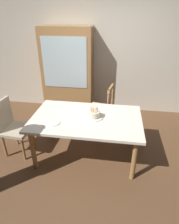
% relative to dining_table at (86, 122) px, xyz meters
% --- Properties ---
extents(ground, '(6.40, 6.40, 0.00)m').
position_rel_dining_table_xyz_m(ground, '(0.00, 0.00, -0.65)').
color(ground, brown).
extents(back_wall, '(6.40, 0.10, 2.60)m').
position_rel_dining_table_xyz_m(back_wall, '(0.00, 1.85, 0.65)').
color(back_wall, beige).
rests_on(back_wall, ground).
extents(dining_table, '(1.68, 1.04, 0.72)m').
position_rel_dining_table_xyz_m(dining_table, '(0.00, 0.00, 0.00)').
color(dining_table, silver).
rests_on(dining_table, ground).
extents(birthday_cake, '(0.28, 0.28, 0.18)m').
position_rel_dining_table_xyz_m(birthday_cake, '(0.12, 0.02, 0.13)').
color(birthday_cake, silver).
rests_on(birthday_cake, dining_table).
extents(plate_near_celebrant, '(0.22, 0.22, 0.01)m').
position_rel_dining_table_xyz_m(plate_near_celebrant, '(-0.46, -0.23, 0.08)').
color(plate_near_celebrant, white).
rests_on(plate_near_celebrant, dining_table).
extents(plate_far_side, '(0.22, 0.22, 0.01)m').
position_rel_dining_table_xyz_m(plate_far_side, '(-0.08, 0.23, 0.08)').
color(plate_far_side, white).
rests_on(plate_far_side, dining_table).
extents(fork_near_celebrant, '(0.18, 0.02, 0.01)m').
position_rel_dining_table_xyz_m(fork_near_celebrant, '(-0.62, -0.24, 0.08)').
color(fork_near_celebrant, silver).
rests_on(fork_near_celebrant, dining_table).
extents(fork_far_side, '(0.18, 0.05, 0.01)m').
position_rel_dining_table_xyz_m(fork_far_side, '(-0.24, 0.22, 0.08)').
color(fork_far_side, silver).
rests_on(fork_far_side, dining_table).
extents(chair_spindle_back, '(0.51, 0.51, 0.95)m').
position_rel_dining_table_xyz_m(chair_spindle_back, '(0.16, 0.83, -0.19)').
color(chair_spindle_back, tan).
rests_on(chair_spindle_back, ground).
extents(chair_upholstered, '(0.48, 0.47, 0.95)m').
position_rel_dining_table_xyz_m(chair_upholstered, '(-1.23, -0.08, -0.11)').
color(chair_upholstered, tan).
rests_on(chair_upholstered, ground).
extents(china_cabinet, '(1.10, 0.45, 1.90)m').
position_rel_dining_table_xyz_m(china_cabinet, '(-0.68, 1.56, 0.31)').
color(china_cabinet, '#9E7042').
rests_on(china_cabinet, ground).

